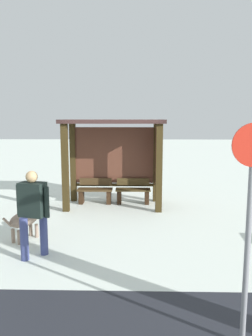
{
  "coord_description": "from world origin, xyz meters",
  "views": [
    {
      "loc": [
        0.57,
        -8.94,
        2.43
      ],
      "look_at": [
        0.37,
        -0.49,
        1.16
      ],
      "focal_mm": 34.87,
      "sensor_mm": 36.0,
      "label": 1
    }
  ],
  "objects_px": {
    "dog": "(27,219)",
    "street_sign": "(250,212)",
    "bench_left_inside": "(95,192)",
    "bench_center_inside": "(133,193)",
    "person_walking": "(33,208)",
    "bus_shelter": "(117,145)"
  },
  "relations": [
    {
      "from": "dog",
      "to": "street_sign",
      "type": "distance_m",
      "value": 4.67
    },
    {
      "from": "bench_left_inside",
      "to": "bench_center_inside",
      "type": "relative_size",
      "value": 1.0
    },
    {
      "from": "person_walking",
      "to": "street_sign",
      "type": "height_order",
      "value": "street_sign"
    },
    {
      "from": "bench_center_inside",
      "to": "dog",
      "type": "distance_m",
      "value": 3.61
    },
    {
      "from": "bench_left_inside",
      "to": "bus_shelter",
      "type": "bearing_deg",
      "value": -9.67
    },
    {
      "from": "street_sign",
      "to": "bench_left_inside",
      "type": "bearing_deg",
      "value": 111.09
    },
    {
      "from": "bus_shelter",
      "to": "person_walking",
      "type": "distance_m",
      "value": 3.96
    },
    {
      "from": "bus_shelter",
      "to": "street_sign",
      "type": "relative_size",
      "value": 1.16
    },
    {
      "from": "dog",
      "to": "bench_center_inside",
      "type": "bearing_deg",
      "value": 53.54
    },
    {
      "from": "bus_shelter",
      "to": "person_walking",
      "type": "relative_size",
      "value": 1.79
    },
    {
      "from": "dog",
      "to": "street_sign",
      "type": "xyz_separation_m",
      "value": [
        3.35,
        -3.08,
        1.06
      ]
    },
    {
      "from": "person_walking",
      "to": "bus_shelter",
      "type": "bearing_deg",
      "value": 70.82
    },
    {
      "from": "bus_shelter",
      "to": "bench_center_inside",
      "type": "height_order",
      "value": "bus_shelter"
    },
    {
      "from": "person_walking",
      "to": "dog",
      "type": "relative_size",
      "value": 1.63
    },
    {
      "from": "bus_shelter",
      "to": "street_sign",
      "type": "height_order",
      "value": "bus_shelter"
    },
    {
      "from": "bench_center_inside",
      "to": "dog",
      "type": "bearing_deg",
      "value": -126.46
    },
    {
      "from": "bench_center_inside",
      "to": "street_sign",
      "type": "relative_size",
      "value": 0.42
    },
    {
      "from": "person_walking",
      "to": "dog",
      "type": "xyz_separation_m",
      "value": [
        -0.41,
        0.87,
        -0.48
      ]
    },
    {
      "from": "bench_left_inside",
      "to": "person_walking",
      "type": "relative_size",
      "value": 0.64
    },
    {
      "from": "bus_shelter",
      "to": "person_walking",
      "type": "height_order",
      "value": "bus_shelter"
    },
    {
      "from": "dog",
      "to": "bus_shelter",
      "type": "bearing_deg",
      "value": 58.85
    },
    {
      "from": "street_sign",
      "to": "bus_shelter",
      "type": "bearing_deg",
      "value": 105.82
    }
  ]
}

